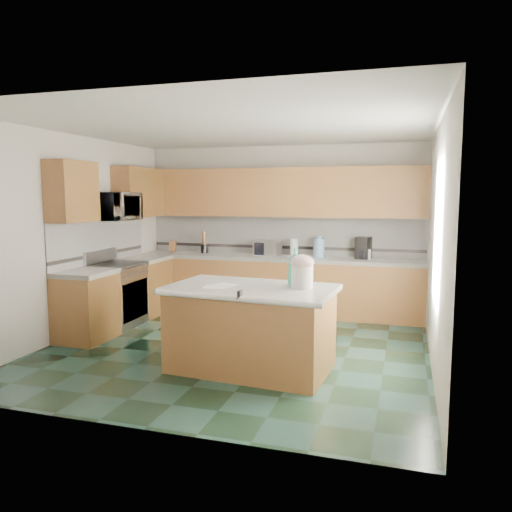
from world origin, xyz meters
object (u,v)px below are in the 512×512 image
(knife_block, at_px, (173,247))
(treat_jar, at_px, (302,277))
(soap_bottle_island, at_px, (295,267))
(coffee_maker, at_px, (363,248))
(toaster_oven, at_px, (267,248))
(island_top, at_px, (251,289))
(island_base, at_px, (251,331))

(knife_block, bearing_deg, treat_jar, -57.26)
(soap_bottle_island, bearing_deg, coffee_maker, 64.45)
(treat_jar, relative_size, soap_bottle_island, 0.58)
(treat_jar, bearing_deg, soap_bottle_island, 143.38)
(toaster_oven, bearing_deg, knife_block, -175.92)
(island_top, xyz_separation_m, coffee_maker, (0.95, 2.77, 0.20))
(treat_jar, height_order, coffee_maker, coffee_maker)
(knife_block, bearing_deg, toaster_oven, -13.67)
(treat_jar, height_order, toaster_oven, treat_jar)
(treat_jar, height_order, soap_bottle_island, soap_bottle_island)
(island_top, height_order, coffee_maker, coffee_maker)
(island_top, bearing_deg, soap_bottle_island, 25.31)
(toaster_oven, distance_m, coffee_maker, 1.53)
(soap_bottle_island, bearing_deg, knife_block, 122.08)
(treat_jar, xyz_separation_m, soap_bottle_island, (-0.10, 0.12, 0.09))
(treat_jar, relative_size, coffee_maker, 0.72)
(toaster_oven, bearing_deg, coffee_maker, 5.20)
(knife_block, xyz_separation_m, toaster_oven, (1.70, 0.00, 0.02))
(island_top, height_order, toaster_oven, toaster_oven)
(island_base, xyz_separation_m, knife_block, (-2.27, 2.74, 0.59))
(treat_jar, bearing_deg, coffee_maker, 94.14)
(island_base, height_order, toaster_oven, toaster_oven)
(toaster_oven, bearing_deg, island_top, -74.08)
(island_base, distance_m, knife_block, 3.61)
(coffee_maker, bearing_deg, treat_jar, -80.62)
(island_top, distance_m, toaster_oven, 2.80)
(treat_jar, relative_size, toaster_oven, 0.59)
(island_base, relative_size, soap_bottle_island, 4.02)
(island_base, bearing_deg, island_top, 4.84)
(soap_bottle_island, distance_m, toaster_oven, 2.77)
(treat_jar, distance_m, soap_bottle_island, 0.18)
(knife_block, bearing_deg, soap_bottle_island, -57.03)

